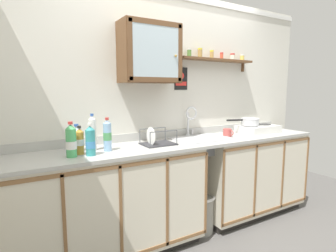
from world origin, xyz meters
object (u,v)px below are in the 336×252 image
object	(u,v)px
saucepan	(250,121)
bottle_detergent_teal_4	(90,141)
sink	(201,142)
trash_bin	(200,212)
hot_plate_stove	(258,129)
mug	(227,133)
bottle_water_blue_1	(107,136)
dish_rack	(157,142)
bottle_opaque_white_5	(93,134)
warning_sign	(181,79)
wall_cabinet	(150,53)
bottle_soda_green_2	(71,142)
bottle_juice_amber_0	(80,141)
bottle_water_clear_3	(77,139)

from	to	relation	value
saucepan	bottle_detergent_teal_4	xyz separation A→B (m)	(-1.91, -0.15, -0.03)
sink	trash_bin	distance (m)	0.73
hot_plate_stove	mug	bearing A→B (deg)	-175.87
bottle_water_blue_1	dish_rack	xyz separation A→B (m)	(0.48, 0.02, -0.10)
sink	bottle_water_blue_1	distance (m)	1.04
bottle_opaque_white_5	warning_sign	world-z (taller)	warning_sign
hot_plate_stove	saucepan	distance (m)	0.15
mug	wall_cabinet	bearing A→B (deg)	168.90
bottle_water_blue_1	bottle_soda_green_2	xyz separation A→B (m)	(-0.31, -0.07, -0.01)
mug	warning_sign	world-z (taller)	warning_sign
dish_rack	wall_cabinet	world-z (taller)	wall_cabinet
bottle_juice_amber_0	bottle_detergent_teal_4	world-z (taller)	bottle_detergent_teal_4
bottle_soda_green_2	bottle_detergent_teal_4	bearing A→B (deg)	-7.82
mug	wall_cabinet	size ratio (longest dim) A/B	0.23
wall_cabinet	warning_sign	distance (m)	0.51
bottle_soda_green_2	saucepan	bearing A→B (deg)	3.74
wall_cabinet	dish_rack	bearing A→B (deg)	-94.38
bottle_soda_green_2	wall_cabinet	size ratio (longest dim) A/B	0.48
bottle_water_clear_3	mug	world-z (taller)	bottle_water_clear_3
bottle_opaque_white_5	trash_bin	world-z (taller)	bottle_opaque_white_5
bottle_water_blue_1	bottle_opaque_white_5	xyz separation A→B (m)	(-0.10, 0.09, 0.01)
bottle_water_clear_3	dish_rack	world-z (taller)	bottle_water_clear_3
bottle_juice_amber_0	bottle_water_clear_3	distance (m)	0.13
warning_sign	sink	bearing A→B (deg)	-69.81
bottle_soda_green_2	bottle_detergent_teal_4	size ratio (longest dim) A/B	1.07
sink	bottle_water_clear_3	distance (m)	1.25
bottle_water_clear_3	wall_cabinet	xyz separation A→B (m)	(0.71, 0.05, 0.75)
wall_cabinet	trash_bin	bearing A→B (deg)	-24.63
bottle_water_blue_1	warning_sign	distance (m)	1.10
warning_sign	bottle_juice_amber_0	bearing A→B (deg)	-165.15
dish_rack	mug	bearing A→B (deg)	-0.88
sink	dish_rack	world-z (taller)	sink
bottle_water_blue_1	sink	bearing A→B (deg)	3.29
bottle_juice_amber_0	warning_sign	distance (m)	1.31
trash_bin	bottle_detergent_teal_4	bearing A→B (deg)	-177.59
dish_rack	trash_bin	world-z (taller)	dish_rack
bottle_water_clear_3	bottle_opaque_white_5	distance (m)	0.13
saucepan	warning_sign	world-z (taller)	warning_sign
wall_cabinet	bottle_water_clear_3	bearing A→B (deg)	-176.35
bottle_water_clear_3	bottle_opaque_white_5	size ratio (longest dim) A/B	0.73
sink	bottle_detergent_teal_4	bearing A→B (deg)	-173.01
bottle_detergent_teal_4	warning_sign	world-z (taller)	warning_sign
saucepan	trash_bin	distance (m)	1.20
saucepan	trash_bin	xyz separation A→B (m)	(-0.79, -0.11, -0.89)
bottle_water_blue_1	bottle_juice_amber_0	bearing A→B (deg)	-179.32
bottle_soda_green_2	trash_bin	world-z (taller)	bottle_soda_green_2
hot_plate_stove	bottle_water_clear_3	size ratio (longest dim) A/B	2.05
trash_bin	hot_plate_stove	bearing A→B (deg)	5.12
bottle_water_blue_1	bottle_water_clear_3	bearing A→B (deg)	150.28
hot_plate_stove	wall_cabinet	size ratio (longest dim) A/B	0.82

